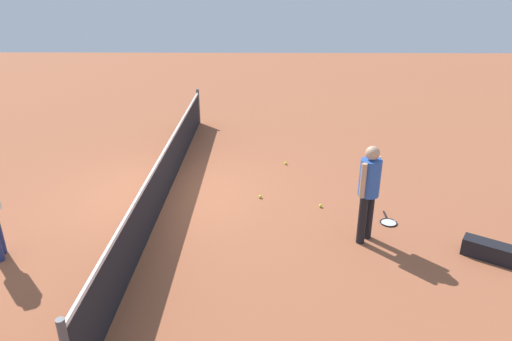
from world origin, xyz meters
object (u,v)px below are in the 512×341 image
object	(u,v)px
tennis_racket_near_player	(388,222)
equipment_bag	(487,250)
tennis_ball_near_player	(286,163)
tennis_ball_midcourt	(320,206)
player_near_side	(369,186)
tennis_ball_by_net	(260,197)

from	to	relation	value
tennis_racket_near_player	equipment_bag	size ratio (longest dim) A/B	0.72
tennis_racket_near_player	equipment_bag	xyz separation A→B (m)	(-1.11, -1.26, 0.13)
equipment_bag	tennis_ball_near_player	bearing A→B (deg)	37.59
tennis_ball_midcourt	equipment_bag	distance (m)	2.97
tennis_racket_near_player	tennis_ball_near_player	world-z (taller)	tennis_ball_near_player
tennis_racket_near_player	tennis_ball_near_player	bearing A→B (deg)	31.98
tennis_ball_midcourt	player_near_side	bearing A→B (deg)	-153.56
tennis_ball_near_player	tennis_ball_midcourt	size ratio (longest dim) A/B	1.00
tennis_ball_near_player	tennis_racket_near_player	bearing A→B (deg)	-148.02
tennis_ball_by_net	tennis_ball_midcourt	distance (m)	1.24
tennis_ball_midcourt	tennis_ball_near_player	bearing A→B (deg)	14.45
tennis_racket_near_player	tennis_ball_by_net	bearing A→B (deg)	67.61
tennis_racket_near_player	equipment_bag	distance (m)	1.69
player_near_side	tennis_ball_by_net	world-z (taller)	player_near_side
tennis_ball_by_net	tennis_ball_near_player	bearing A→B (deg)	-18.55
tennis_ball_by_net	tennis_racket_near_player	bearing A→B (deg)	-112.39
tennis_ball_midcourt	equipment_bag	bearing A→B (deg)	-124.82
tennis_ball_near_player	equipment_bag	world-z (taller)	equipment_bag
player_near_side	tennis_ball_by_net	distance (m)	2.56
equipment_bag	player_near_side	bearing A→B (deg)	74.55
tennis_racket_near_player	tennis_ball_midcourt	bearing A→B (deg)	63.62
tennis_ball_near_player	tennis_ball_by_net	bearing A→B (deg)	161.45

